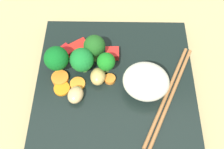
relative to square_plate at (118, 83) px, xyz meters
The scene contains 17 objects.
ground_plane 1.92cm from the square_plate, ahead, with size 110.00×110.00×2.00cm, color tan.
square_plate is the anchor object (origin of this frame).
rice_mound 6.61cm from the square_plate, 19.16° to the right, with size 7.93×7.10×5.57cm, color white.
broccoli_floret_0 7.49cm from the square_plate, 160.22° to the left, with size 4.28×4.28×5.40cm.
broccoli_floret_1 11.41cm from the square_plate, 169.28° to the left, with size 4.33×4.33×5.93cm.
broccoli_floret_2 4.75cm from the square_plate, 133.58° to the left, with size 3.24×3.24×4.97cm.
broccoli_floret_3 7.63cm from the square_plate, 127.65° to the left, with size 3.96×3.96×5.53cm.
carrot_slice_0 10.02cm from the square_plate, behind, with size 3.05×3.05×0.80cm, color orange.
carrot_slice_1 9.68cm from the square_plate, 167.66° to the right, with size 2.84×2.84×0.46cm, color orange.
carrot_slice_2 6.87cm from the square_plate, behind, with size 2.73×2.73×0.44cm, color orange.
carrot_slice_3 1.67cm from the square_plate, 156.18° to the right, with size 2.00×2.00×0.76cm, color orange.
pepper_chunk_0 5.75cm from the square_plate, 97.13° to the left, with size 2.35×2.53×1.42cm, color red.
pepper_chunk_1 11.27cm from the square_plate, 150.86° to the left, with size 3.20×2.46×1.31cm, color red.
pepper_chunk_2 9.66cm from the square_plate, 136.18° to the left, with size 3.13×3.42×1.32cm, color red.
chicken_piece_0 7.92cm from the square_plate, 151.26° to the right, with size 3.27×2.65×2.10cm, color tan.
chicken_piece_1 3.74cm from the square_plate, behind, with size 3.43×2.71×2.38cm, color tan.
chopstick_pair 9.94cm from the square_plate, 17.18° to the right, with size 10.18×20.23×0.62cm.
Camera 1 is at (-0.42, -26.28, 45.24)cm, focal length 45.15 mm.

